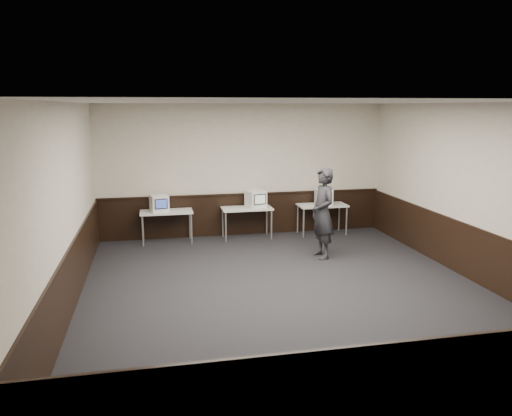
{
  "coord_description": "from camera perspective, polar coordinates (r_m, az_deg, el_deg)",
  "views": [
    {
      "loc": [
        -2.18,
        -7.89,
        3.14
      ],
      "look_at": [
        -0.19,
        1.6,
        1.15
      ],
      "focal_mm": 35.0,
      "sensor_mm": 36.0,
      "label": 1
    }
  ],
  "objects": [
    {
      "name": "floor",
      "position": [
        8.76,
        3.44,
        -9.41
      ],
      "size": [
        8.0,
        8.0,
        0.0
      ],
      "primitive_type": "plane",
      "color": "black",
      "rests_on": "ground"
    },
    {
      "name": "ceiling",
      "position": [
        8.18,
        3.71,
        12.0
      ],
      "size": [
        8.0,
        8.0,
        0.0
      ],
      "primitive_type": "plane",
      "rotation": [
        3.14,
        0.0,
        0.0
      ],
      "color": "white",
      "rests_on": "back_wall"
    },
    {
      "name": "back_wall",
      "position": [
        12.18,
        -1.43,
        4.33
      ],
      "size": [
        7.0,
        0.0,
        7.0
      ],
      "primitive_type": "plane",
      "rotation": [
        1.57,
        0.0,
        0.0
      ],
      "color": "beige",
      "rests_on": "ground"
    },
    {
      "name": "front_wall",
      "position": [
        4.71,
        16.67,
        -7.94
      ],
      "size": [
        7.0,
        0.0,
        7.0
      ],
      "primitive_type": "plane",
      "rotation": [
        -1.57,
        0.0,
        0.0
      ],
      "color": "beige",
      "rests_on": "ground"
    },
    {
      "name": "left_wall",
      "position": [
        8.14,
        -20.92,
        -0.07
      ],
      "size": [
        0.0,
        8.0,
        8.0
      ],
      "primitive_type": "plane",
      "rotation": [
        1.57,
        0.0,
        1.57
      ],
      "color": "beige",
      "rests_on": "ground"
    },
    {
      "name": "right_wall",
      "position": [
        9.84,
        23.64,
        1.62
      ],
      "size": [
        0.0,
        8.0,
        8.0
      ],
      "primitive_type": "plane",
      "rotation": [
        1.57,
        0.0,
        -1.57
      ],
      "color": "beige",
      "rests_on": "ground"
    },
    {
      "name": "wainscot_back",
      "position": [
        12.35,
        -1.38,
        -0.75
      ],
      "size": [
        6.98,
        0.04,
        1.0
      ],
      "primitive_type": "cube",
      "color": "black",
      "rests_on": "back_wall"
    },
    {
      "name": "wainscot_front",
      "position": [
        5.19,
        15.82,
        -19.4
      ],
      "size": [
        6.98,
        0.04,
        1.0
      ],
      "primitive_type": "cube",
      "color": "black",
      "rests_on": "front_wall"
    },
    {
      "name": "wainscot_left",
      "position": [
        8.42,
        -20.25,
        -7.42
      ],
      "size": [
        0.04,
        7.98,
        1.0
      ],
      "primitive_type": "cube",
      "color": "black",
      "rests_on": "left_wall"
    },
    {
      "name": "wainscot_right",
      "position": [
        10.06,
        23.04,
        -4.56
      ],
      "size": [
        0.04,
        7.98,
        1.0
      ],
      "primitive_type": "cube",
      "color": "black",
      "rests_on": "right_wall"
    },
    {
      "name": "wainscot_rail",
      "position": [
        12.23,
        -1.38,
        1.61
      ],
      "size": [
        6.98,
        0.06,
        0.04
      ],
      "primitive_type": "cube",
      "color": "black",
      "rests_on": "wainscot_back"
    },
    {
      "name": "desk_left",
      "position": [
        11.75,
        -10.2,
        -0.68
      ],
      "size": [
        1.2,
        0.6,
        0.75
      ],
      "color": "silver",
      "rests_on": "ground"
    },
    {
      "name": "desk_center",
      "position": [
        11.95,
        -1.06,
        -0.29
      ],
      "size": [
        1.2,
        0.6,
        0.75
      ],
      "color": "silver",
      "rests_on": "ground"
    },
    {
      "name": "desk_right",
      "position": [
        12.43,
        7.57,
        0.08
      ],
      "size": [
        1.2,
        0.6,
        0.75
      ],
      "color": "silver",
      "rests_on": "ground"
    },
    {
      "name": "emac_left",
      "position": [
        11.68,
        -11.0,
        0.54
      ],
      "size": [
        0.46,
        0.48,
        0.39
      ],
      "rotation": [
        0.0,
        0.0,
        0.2
      ],
      "color": "white",
      "rests_on": "desk_left"
    },
    {
      "name": "emac_center",
      "position": [
        11.95,
        -0.03,
        1.07
      ],
      "size": [
        0.51,
        0.53,
        0.41
      ],
      "rotation": [
        0.0,
        0.0,
        0.27
      ],
      "color": "white",
      "rests_on": "desk_center"
    },
    {
      "name": "emac_right",
      "position": [
        12.35,
        7.75,
        1.28
      ],
      "size": [
        0.45,
        0.47,
        0.4
      ],
      "rotation": [
        0.0,
        0.0,
        -0.13
      ],
      "color": "white",
      "rests_on": "desk_right"
    },
    {
      "name": "person",
      "position": [
        10.46,
        7.65,
        -0.6
      ],
      "size": [
        0.53,
        0.74,
        1.89
      ],
      "primitive_type": "imported",
      "rotation": [
        0.0,
        0.0,
        -1.46
      ],
      "color": "#242429",
      "rests_on": "ground"
    }
  ]
}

